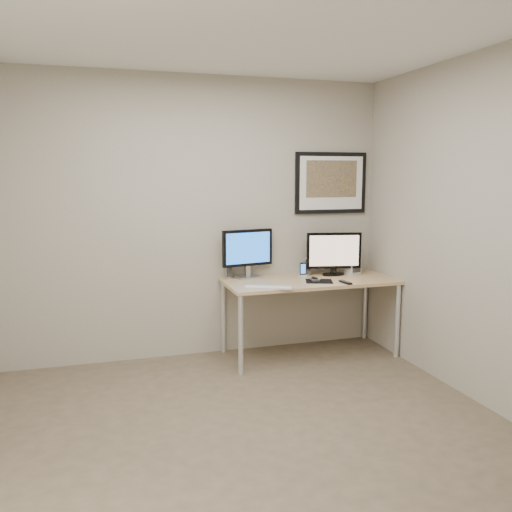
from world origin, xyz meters
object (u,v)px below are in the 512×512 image
object	(u,v)px
monitor_large	(248,251)
monitor_tv	(334,253)
speaker_right	(307,266)
keyboard	(268,287)
desk	(310,286)
fan_unit	(353,264)
phone_dock	(303,269)
framed_art	(331,183)
speaker_left	(229,269)

from	to	relation	value
monitor_large	monitor_tv	distance (m)	0.85
speaker_right	keyboard	bearing A→B (deg)	-138.70
desk	fan_unit	xyz separation A→B (m)	(0.52, 0.15, 0.17)
monitor_tv	phone_dock	bearing A→B (deg)	-174.12
desk	fan_unit	world-z (taller)	fan_unit
desk	framed_art	bearing A→B (deg)	43.46
desk	speaker_left	size ratio (longest dim) A/B	9.80
speaker_right	keyboard	world-z (taller)	speaker_right
framed_art	phone_dock	distance (m)	0.91
speaker_right	fan_unit	size ratio (longest dim) A/B	0.85
monitor_large	monitor_tv	size ratio (longest dim) A/B	0.96
speaker_left	monitor_tv	bearing A→B (deg)	2.27
monitor_large	keyboard	distance (m)	0.56
speaker_left	keyboard	xyz separation A→B (m)	(0.20, -0.57, -0.07)
speaker_left	keyboard	world-z (taller)	speaker_left
monitor_large	fan_unit	world-z (taller)	monitor_large
phone_dock	desk	bearing A→B (deg)	-91.06
desk	keyboard	size ratio (longest dim) A/B	3.78
framed_art	desk	bearing A→B (deg)	-136.54
framed_art	keyboard	world-z (taller)	framed_art
phone_dock	fan_unit	xyz separation A→B (m)	(0.52, -0.02, 0.04)
desk	speaker_right	world-z (taller)	speaker_right
framed_art	keyboard	bearing A→B (deg)	-145.13
desk	monitor_tv	xyz separation A→B (m)	(0.30, 0.13, 0.29)
speaker_left	framed_art	bearing A→B (deg)	13.47
desk	monitor_large	distance (m)	0.67
monitor_large	fan_unit	size ratio (longest dim) A/B	2.45
phone_dock	fan_unit	bearing A→B (deg)	-4.08
desk	keyboard	world-z (taller)	keyboard
speaker_left	fan_unit	distance (m)	1.23
desk	monitor_large	bearing A→B (deg)	155.57
framed_art	monitor_large	world-z (taller)	framed_art
keyboard	phone_dock	bearing A→B (deg)	65.61
keyboard	fan_unit	xyz separation A→B (m)	(1.02, 0.40, 0.10)
monitor_large	phone_dock	size ratio (longest dim) A/B	3.74
monitor_large	speaker_right	size ratio (longest dim) A/B	2.89
phone_dock	keyboard	size ratio (longest dim) A/B	0.32
keyboard	framed_art	bearing A→B (deg)	59.78
speaker_left	keyboard	distance (m)	0.61
desk	speaker_left	xyz separation A→B (m)	(-0.70, 0.31, 0.15)
framed_art	speaker_right	distance (m)	0.86
desk	monitor_large	xyz separation A→B (m)	(-0.54, 0.24, 0.32)
phone_dock	monitor_tv	bearing A→B (deg)	-8.19
speaker_left	fan_unit	size ratio (longest dim) A/B	0.79
speaker_left	speaker_right	bearing A→B (deg)	6.11
phone_dock	monitor_large	bearing A→B (deg)	170.06
monitor_tv	phone_dock	world-z (taller)	monitor_tv
speaker_right	keyboard	xyz separation A→B (m)	(-0.56, -0.48, -0.08)
monitor_large	speaker_right	xyz separation A→B (m)	(0.60, -0.02, -0.17)
phone_dock	speaker_left	bearing A→B (deg)	166.83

